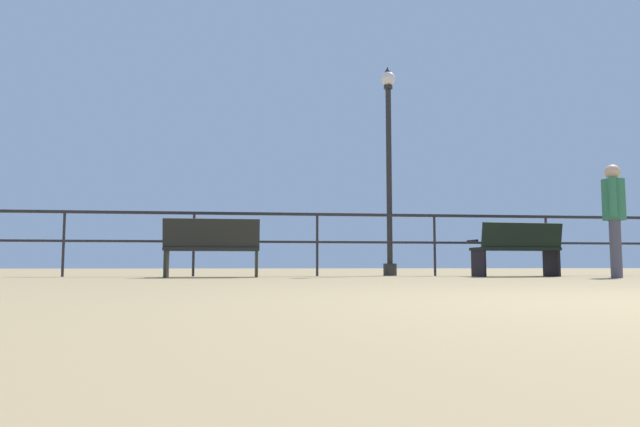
{
  "coord_description": "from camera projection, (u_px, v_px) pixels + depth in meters",
  "views": [
    {
      "loc": [
        -2.24,
        -2.61,
        0.19
      ],
      "look_at": [
        -1.07,
        6.95,
        1.05
      ],
      "focal_mm": 32.61,
      "sensor_mm": 36.0,
      "label": 1
    }
  ],
  "objects": [
    {
      "name": "bench_near_right",
      "position": [
        518.0,
        247.0,
        9.68
      ],
      "size": [
        1.47,
        0.79,
        0.89
      ],
      "color": "black",
      "rests_on": "ground_plane"
    },
    {
      "name": "lamppost_center",
      "position": [
        389.0,
        161.0,
        10.65
      ],
      "size": [
        0.27,
        0.27,
        3.88
      ],
      "color": "#272522",
      "rests_on": "ground_plane"
    },
    {
      "name": "bench_near_left",
      "position": [
        212.0,
        245.0,
        9.07
      ],
      "size": [
        1.48,
        0.62,
        0.91
      ],
      "color": "black",
      "rests_on": "ground_plane"
    },
    {
      "name": "pier_railing",
      "position": [
        377.0,
        230.0,
        10.27
      ],
      "size": [
        19.09,
        0.05,
        1.1
      ],
      "color": "#262325",
      "rests_on": "ground_plane"
    },
    {
      "name": "person_by_bench",
      "position": [
        614.0,
        212.0,
        8.86
      ],
      "size": [
        0.38,
        0.47,
        1.73
      ],
      "color": "#4F4A58",
      "rests_on": "ground_plane"
    }
  ]
}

